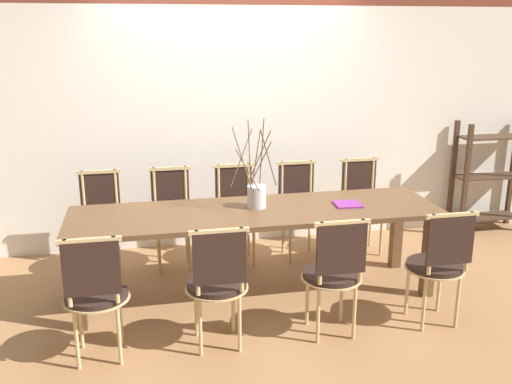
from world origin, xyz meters
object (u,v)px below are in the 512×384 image
object	(u,v)px
vase_centerpiece	(257,194)
shelving_rack	(490,177)
book_stack	(348,204)
chair_near_center	(334,271)
chair_far_center	(236,210)
dining_table	(256,220)

from	to	relation	value
vase_centerpiece	shelving_rack	bearing A→B (deg)	19.87
vase_centerpiece	book_stack	world-z (taller)	vase_centerpiece
chair_near_center	book_stack	distance (m)	0.86
chair_far_center	shelving_rack	world-z (taller)	shelving_rack
chair_far_center	vase_centerpiece	bearing A→B (deg)	94.50
chair_near_center	vase_centerpiece	world-z (taller)	vase_centerpiece
dining_table	chair_near_center	size ratio (longest dim) A/B	3.25
dining_table	book_stack	bearing A→B (deg)	-1.69
chair_far_center	shelving_rack	bearing A→B (deg)	-173.70
chair_far_center	chair_near_center	bearing A→B (deg)	106.19
chair_far_center	book_stack	xyz separation A→B (m)	(0.80, -0.78, 0.24)
chair_far_center	vase_centerpiece	world-z (taller)	vase_centerpiece
dining_table	book_stack	world-z (taller)	book_stack
book_stack	chair_far_center	bearing A→B (deg)	135.80
chair_far_center	vase_centerpiece	distance (m)	0.78
dining_table	vase_centerpiece	size ratio (longest dim) A/B	4.07
dining_table	shelving_rack	size ratio (longest dim) A/B	2.47
dining_table	vase_centerpiece	xyz separation A→B (m)	(0.02, 0.07, 0.20)
chair_near_center	book_stack	xyz separation A→B (m)	(0.36, 0.74, 0.24)
dining_table	book_stack	distance (m)	0.77
vase_centerpiece	shelving_rack	size ratio (longest dim) A/B	0.61
chair_far_center	vase_centerpiece	size ratio (longest dim) A/B	1.25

